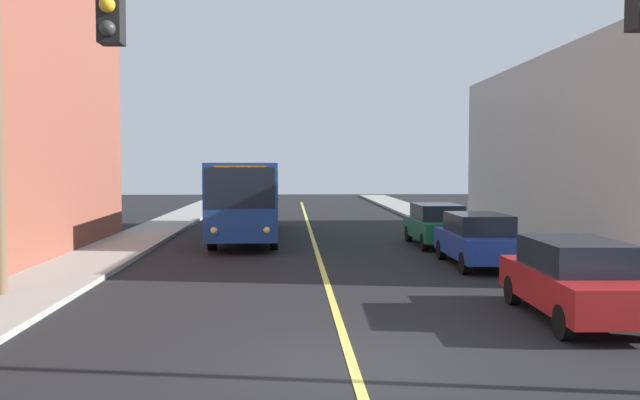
# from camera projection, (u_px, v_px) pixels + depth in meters

# --- Properties ---
(ground_plane) EXTENTS (120.00, 120.00, 0.00)m
(ground_plane) POSITION_uv_depth(u_px,v_px,m) (353.00, 365.00, 10.17)
(ground_plane) COLOR black
(sidewalk_left) EXTENTS (2.50, 90.00, 0.15)m
(sidewalk_left) POSITION_uv_depth(u_px,v_px,m) (83.00, 266.00, 19.81)
(sidewalk_left) COLOR gray
(sidewalk_left) RESTS_ON ground
(sidewalk_right) EXTENTS (2.50, 90.00, 0.15)m
(sidewalk_right) POSITION_uv_depth(u_px,v_px,m) (552.00, 262.00, 20.48)
(sidewalk_right) COLOR gray
(sidewalk_right) RESTS_ON ground
(lane_stripe_center) EXTENTS (0.16, 60.00, 0.01)m
(lane_stripe_center) POSITION_uv_depth(u_px,v_px,m) (315.00, 246.00, 25.14)
(lane_stripe_center) COLOR #D8CC4C
(lane_stripe_center) RESTS_ON ground
(city_bus) EXTENTS (2.83, 12.20, 3.20)m
(city_bus) POSITION_uv_depth(u_px,v_px,m) (247.00, 195.00, 28.15)
(city_bus) COLOR navy
(city_bus) RESTS_ON ground
(parked_car_red) EXTENTS (1.94, 4.46, 1.62)m
(parked_car_red) POSITION_uv_depth(u_px,v_px,m) (576.00, 279.00, 13.12)
(parked_car_red) COLOR maroon
(parked_car_red) RESTS_ON ground
(parked_car_blue) EXTENTS (1.85, 4.41, 1.62)m
(parked_car_blue) POSITION_uv_depth(u_px,v_px,m) (478.00, 239.00, 20.18)
(parked_car_blue) COLOR navy
(parked_car_blue) RESTS_ON ground
(parked_car_green) EXTENTS (1.85, 4.41, 1.62)m
(parked_car_green) POSITION_uv_depth(u_px,v_px,m) (437.00, 224.00, 25.25)
(parked_car_green) COLOR #196038
(parked_car_green) RESTS_ON ground
(fire_hydrant) EXTENTS (0.44, 0.26, 0.84)m
(fire_hydrant) POSITION_uv_depth(u_px,v_px,m) (578.00, 258.00, 17.75)
(fire_hydrant) COLOR red
(fire_hydrant) RESTS_ON sidewalk_right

